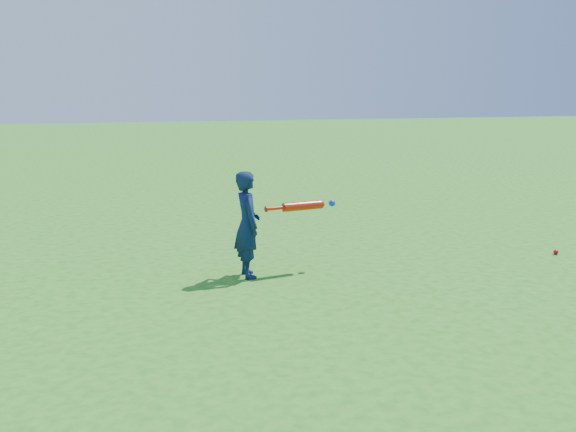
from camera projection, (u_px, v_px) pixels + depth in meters
name	position (u px, v px, depth m)	size (l,w,h in m)	color
ground	(320.00, 286.00, 6.78)	(80.00, 80.00, 0.00)	#26731B
child	(247.00, 224.00, 7.02)	(0.43, 0.28, 1.18)	#0E1B43
ground_ball_red	(556.00, 252.00, 8.09)	(0.06, 0.06, 0.06)	red
bat_swing	(305.00, 206.00, 7.25)	(0.88, 0.20, 0.10)	red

